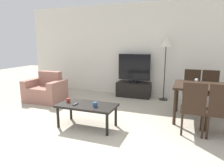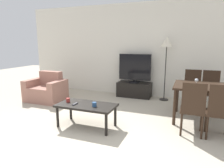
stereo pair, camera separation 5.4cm
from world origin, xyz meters
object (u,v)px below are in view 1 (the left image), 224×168
object	(u,v)px
tv	(134,68)
dining_table	(204,90)
dining_chair_far	(210,89)
dining_chair_far_left	(192,88)
tv_stand	(134,90)
dining_chair_near	(193,107)
wine_glass_left	(196,81)
cup_white_near	(95,104)
dining_chair_near_right	(220,109)
coffee_table	(87,107)
cup_colored_far	(68,100)
armchair	(46,91)
floor_lamp	(166,45)
remote_primary	(75,104)

from	to	relation	value
tv	dining_table	size ratio (longest dim) A/B	0.82
dining_chair_far	dining_chair_far_left	world-z (taller)	same
tv_stand	dining_chair_far	world-z (taller)	dining_chair_far
dining_chair_near	dining_chair_far	world-z (taller)	same
dining_chair_near	wine_glass_left	xyz separation A→B (m)	(0.05, 0.67, 0.33)
dining_chair_near	cup_white_near	bearing A→B (deg)	-167.37
tv_stand	wine_glass_left	xyz separation A→B (m)	(1.61, -1.44, 0.63)
dining_chair_near	dining_chair_near_right	xyz separation A→B (m)	(0.40, 0.00, 0.00)
dining_chair_far	dining_table	bearing A→B (deg)	-104.27
coffee_table	tv	bearing A→B (deg)	83.37
dining_chair_far	wine_glass_left	size ratio (longest dim) A/B	6.40
cup_colored_far	tv_stand	bearing A→B (deg)	74.11
armchair	coffee_table	size ratio (longest dim) A/B	0.92
dining_chair_far	cup_white_near	world-z (taller)	dining_chair_far
tv	floor_lamp	distance (m)	1.09
tv	coffee_table	bearing A→B (deg)	-96.63
dining_chair_near	remote_primary	bearing A→B (deg)	-169.16
cup_colored_far	wine_glass_left	distance (m)	2.52
tv_stand	cup_colored_far	size ratio (longest dim) A/B	12.83
tv_stand	armchair	bearing A→B (deg)	-149.46
tv	dining_chair_near	distance (m)	2.65
tv	floor_lamp	xyz separation A→B (m)	(0.87, -0.04, 0.66)
dining_chair_far_left	floor_lamp	size ratio (longest dim) A/B	0.54
armchair	floor_lamp	bearing A→B (deg)	22.09
cup_white_near	tv_stand	bearing A→B (deg)	88.05
dining_chair_near_right	armchair	bearing A→B (deg)	168.28
armchair	dining_table	world-z (taller)	armchair
coffee_table	dining_chair_near_right	world-z (taller)	dining_chair_near_right
tv_stand	dining_chair_near_right	size ratio (longest dim) A/B	1.05
dining_table	remote_primary	distance (m)	2.53
tv_stand	dining_chair_near	world-z (taller)	dining_chair_near
tv_stand	dining_chair_far	size ratio (longest dim) A/B	1.05
floor_lamp	armchair	bearing A→B (deg)	-157.91
tv	cup_white_near	distance (m)	2.51
dining_chair_near	dining_chair_far_left	bearing A→B (deg)	90.00
dining_chair_far_left	remote_primary	size ratio (longest dim) A/B	6.23
coffee_table	dining_chair_near	bearing A→B (deg)	9.47
dining_chair_far_left	cup_white_near	size ratio (longest dim) A/B	11.76
remote_primary	dining_chair_near	bearing A→B (deg)	10.84
remote_primary	cup_white_near	distance (m)	0.39
tv	remote_primary	world-z (taller)	tv
dining_table	dining_chair_far	xyz separation A→B (m)	(0.20, 0.78, -0.14)
dining_table	cup_colored_far	size ratio (longest dim) A/B	14.87
coffee_table	cup_white_near	distance (m)	0.23
coffee_table	wine_glass_left	world-z (taller)	wine_glass_left
tv	armchair	bearing A→B (deg)	-149.51
floor_lamp	dining_chair_near	bearing A→B (deg)	-71.41
cup_white_near	cup_colored_far	world-z (taller)	cup_white_near
dining_chair_near	remote_primary	xyz separation A→B (m)	(-2.04, -0.39, -0.06)
dining_table	dining_chair_near	size ratio (longest dim) A/B	1.21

